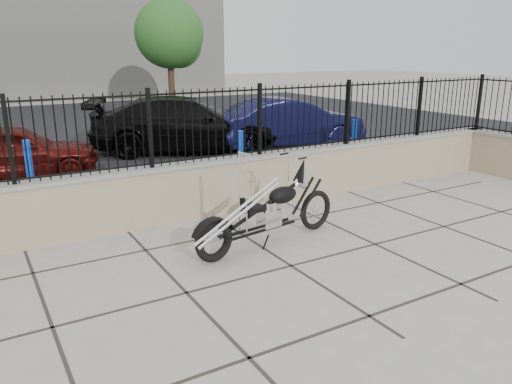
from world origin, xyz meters
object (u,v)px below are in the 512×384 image
object	(u,v)px
chopper_motorcycle	(267,197)
car_black	(187,124)
car_red	(13,151)
car_blue	(290,123)

from	to	relation	value
chopper_motorcycle	car_black	size ratio (longest dim) A/B	0.47
car_red	car_black	size ratio (longest dim) A/B	0.68
chopper_motorcycle	car_black	xyz separation A→B (m)	(1.72, 7.03, 0.02)
chopper_motorcycle	car_blue	world-z (taller)	chopper_motorcycle
car_blue	chopper_motorcycle	bearing A→B (deg)	150.00
car_red	car_black	distance (m)	4.54
car_black	car_blue	xyz separation A→B (m)	(2.78, -0.97, -0.04)
chopper_motorcycle	car_black	distance (m)	7.23
car_black	chopper_motorcycle	bearing A→B (deg)	-170.56
car_blue	car_black	bearing A→B (deg)	77.48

